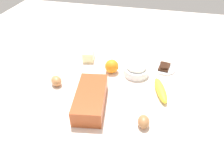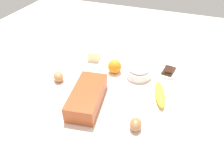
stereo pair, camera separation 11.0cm
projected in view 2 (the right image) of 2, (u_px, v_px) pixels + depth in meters
ground_plane at (112, 88)px, 1.14m from camera, size 2.40×2.40×0.02m
loaf_pan at (87, 96)px, 1.00m from camera, size 0.30×0.17×0.08m
flour_bowl at (139, 71)px, 1.18m from camera, size 0.14×0.14×0.07m
banana at (160, 95)px, 1.05m from camera, size 0.19×0.10×0.04m
orange_fruit at (115, 66)px, 1.21m from camera, size 0.08×0.08×0.08m
butter_block at (94, 54)px, 1.33m from camera, size 0.10×0.08×0.06m
egg_near_butter at (58, 77)px, 1.15m from camera, size 0.08×0.08×0.05m
egg_beside_bowl at (136, 124)px, 0.89m from camera, size 0.07×0.06×0.05m
chocolate_plate at (168, 72)px, 1.21m from camera, size 0.13×0.13×0.03m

